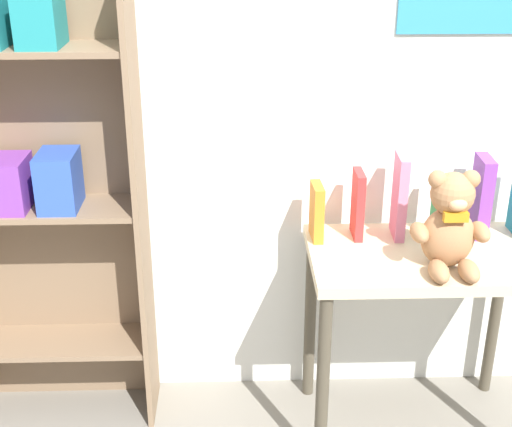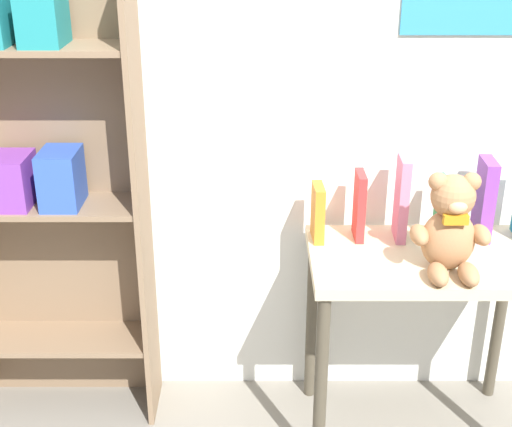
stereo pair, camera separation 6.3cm
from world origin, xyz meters
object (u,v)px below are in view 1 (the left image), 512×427
at_px(book_standing_red, 358,204).
at_px(book_standing_purple, 481,197).
at_px(book_standing_orange, 317,212).
at_px(book_standing_pink, 400,196).
at_px(display_table, 423,282).
at_px(teddy_bear, 450,225).
at_px(bookshelf_side, 38,177).
at_px(book_standing_green, 440,207).

xyz_separation_m(book_standing_red, book_standing_purple, (0.39, 0.00, 0.02)).
bearing_deg(book_standing_orange, book_standing_pink, -0.61).
distance_m(book_standing_orange, book_standing_pink, 0.27).
relative_size(display_table, teddy_bear, 2.40).
xyz_separation_m(bookshelf_side, book_standing_green, (1.26, -0.04, -0.10)).
bearing_deg(book_standing_orange, book_standing_purple, -1.28).
bearing_deg(book_standing_purple, book_standing_green, -172.45).
height_order(teddy_bear, book_standing_green, teddy_bear).
bearing_deg(display_table, book_standing_purple, 32.79).
distance_m(book_standing_red, book_standing_green, 0.26).
height_order(display_table, book_standing_pink, book_standing_pink).
distance_m(book_standing_pink, book_standing_purple, 0.26).
bearing_deg(book_standing_red, book_standing_pink, -0.34).
bearing_deg(book_standing_orange, book_standing_green, -2.36).
xyz_separation_m(bookshelf_side, book_standing_red, (1.00, -0.04, -0.09)).
distance_m(book_standing_orange, book_standing_green, 0.39).
bearing_deg(bookshelf_side, book_standing_green, -1.94).
relative_size(book_standing_red, book_standing_green, 1.08).
bearing_deg(book_standing_pink, teddy_bear, -63.23).
distance_m(display_table, book_standing_purple, 0.33).
relative_size(book_standing_orange, book_standing_green, 0.89).
bearing_deg(bookshelf_side, book_standing_orange, -3.01).
height_order(book_standing_red, book_standing_pink, book_standing_pink).
bearing_deg(book_standing_red, book_standing_orange, -175.32).
bearing_deg(book_standing_green, book_standing_purple, 1.90).
distance_m(display_table, book_standing_orange, 0.40).
bearing_deg(book_standing_orange, book_standing_red, 1.90).
height_order(book_standing_orange, book_standing_pink, book_standing_pink).
xyz_separation_m(bookshelf_side, book_standing_orange, (0.87, -0.05, -0.11)).
distance_m(book_standing_orange, book_standing_purple, 0.53).
bearing_deg(book_standing_purple, book_standing_pink, -176.35).
bearing_deg(book_standing_green, book_standing_pink, 174.10).
height_order(bookshelf_side, book_standing_pink, bookshelf_side).
relative_size(bookshelf_side, book_standing_orange, 8.54).
height_order(display_table, book_standing_purple, book_standing_purple).
xyz_separation_m(display_table, teddy_bear, (0.03, -0.10, 0.24)).
distance_m(teddy_bear, book_standing_orange, 0.42).
distance_m(bookshelf_side, book_standing_red, 1.01).
bearing_deg(book_standing_pink, display_table, -59.14).
xyz_separation_m(display_table, book_standing_pink, (-0.07, 0.12, 0.24)).
relative_size(book_standing_pink, book_standing_green, 1.34).
height_order(display_table, book_standing_red, book_standing_red).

